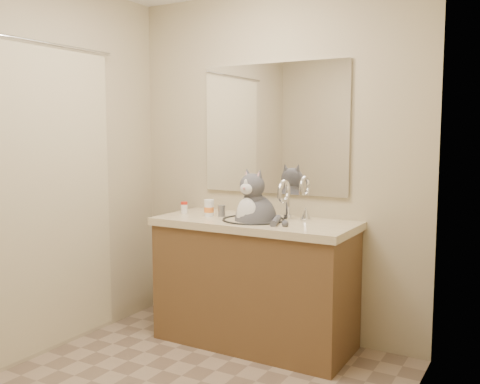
{
  "coord_description": "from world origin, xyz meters",
  "views": [
    {
      "loc": [
        1.66,
        -2.12,
        1.43
      ],
      "look_at": [
        0.07,
        0.65,
        1.07
      ],
      "focal_mm": 40.0,
      "sensor_mm": 36.0,
      "label": 1
    }
  ],
  "objects_px": {
    "pill_bottle_redcap": "(184,207)",
    "grey_canister": "(222,211)",
    "pill_bottle_orange": "(209,208)",
    "cat": "(255,217)"
  },
  "relations": [
    {
      "from": "pill_bottle_redcap",
      "to": "grey_canister",
      "type": "xyz_separation_m",
      "value": [
        0.31,
        0.01,
        -0.0
      ]
    },
    {
      "from": "pill_bottle_orange",
      "to": "cat",
      "type": "bearing_deg",
      "value": 1.43
    },
    {
      "from": "cat",
      "to": "pill_bottle_redcap",
      "type": "xyz_separation_m",
      "value": [
        -0.59,
        0.02,
        0.02
      ]
    },
    {
      "from": "pill_bottle_orange",
      "to": "grey_canister",
      "type": "bearing_deg",
      "value": 22.18
    },
    {
      "from": "cat",
      "to": "pill_bottle_redcap",
      "type": "bearing_deg",
      "value": -175.04
    },
    {
      "from": "pill_bottle_redcap",
      "to": "grey_canister",
      "type": "height_order",
      "value": "pill_bottle_redcap"
    },
    {
      "from": "pill_bottle_orange",
      "to": "grey_canister",
      "type": "xyz_separation_m",
      "value": [
        0.08,
        0.03,
        -0.02
      ]
    },
    {
      "from": "pill_bottle_redcap",
      "to": "pill_bottle_orange",
      "type": "bearing_deg",
      "value": -6.89
    },
    {
      "from": "pill_bottle_redcap",
      "to": "cat",
      "type": "bearing_deg",
      "value": -1.85
    },
    {
      "from": "cat",
      "to": "pill_bottle_redcap",
      "type": "height_order",
      "value": "cat"
    }
  ]
}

